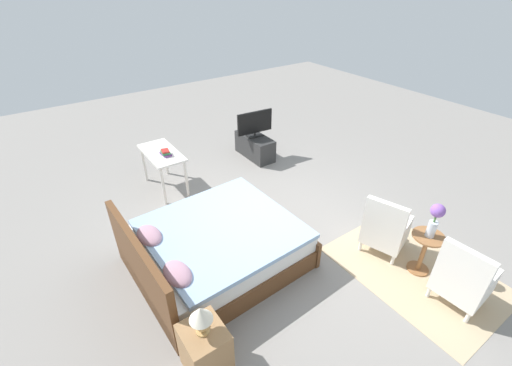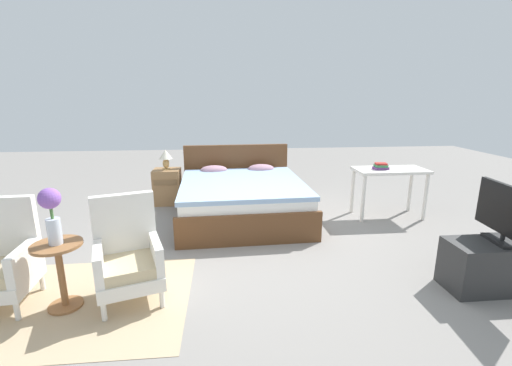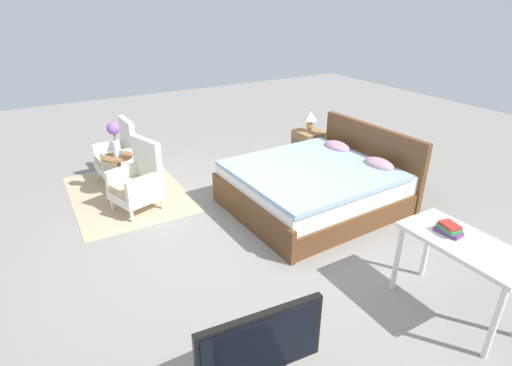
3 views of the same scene
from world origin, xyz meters
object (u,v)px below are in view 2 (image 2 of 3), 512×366
at_px(table_lamp, 166,157).
at_px(book_stack, 381,166).
at_px(flower_vase, 51,210).
at_px(tv_flatscreen, 507,214).
at_px(bed, 242,197).
at_px(side_table, 60,268).
at_px(nightstand, 168,186).
at_px(tv_stand, 497,265).
at_px(vanity_desk, 390,176).
at_px(armchair_by_window_right, 128,258).

height_order(table_lamp, book_stack, table_lamp).
height_order(flower_vase, tv_flatscreen, flower_vase).
bearing_deg(tv_flatscreen, book_stack, 97.21).
bearing_deg(book_stack, bed, 173.75).
height_order(side_table, nightstand, side_table).
bearing_deg(tv_stand, tv_flatscreen, -5.33).
bearing_deg(tv_flatscreen, vanity_desk, 92.66).
bearing_deg(armchair_by_window_right, table_lamp, 91.94).
height_order(armchair_by_window_right, tv_flatscreen, tv_flatscreen).
distance_m(tv_flatscreen, vanity_desk, 2.04).
distance_m(flower_vase, nightstand, 3.04).
distance_m(nightstand, tv_stand, 4.62).
height_order(tv_stand, tv_flatscreen, tv_flatscreen).
xyz_separation_m(flower_vase, vanity_desk, (3.85, 1.97, -0.26)).
distance_m(side_table, flower_vase, 0.51).
bearing_deg(flower_vase, armchair_by_window_right, 12.21).
bearing_deg(vanity_desk, armchair_by_window_right, -150.72).
relative_size(nightstand, book_stack, 2.60).
distance_m(bed, side_table, 2.73).
relative_size(flower_vase, book_stack, 2.10).
distance_m(side_table, tv_flatscreen, 3.96).
xyz_separation_m(tv_flatscreen, book_stack, (-0.26, 2.02, 0.03)).
xyz_separation_m(armchair_by_window_right, tv_flatscreen, (3.41, -0.18, 0.36)).
relative_size(bed, table_lamp, 6.57).
relative_size(nightstand, table_lamp, 1.79).
relative_size(bed, tv_stand, 2.26).
xyz_separation_m(flower_vase, table_lamp, (0.43, 2.95, -0.08)).
height_order(armchair_by_window_right, book_stack, armchair_by_window_right).
bearing_deg(nightstand, side_table, -98.37).
distance_m(vanity_desk, book_stack, 0.22).
relative_size(flower_vase, tv_flatscreen, 0.61).
xyz_separation_m(table_lamp, book_stack, (3.25, -0.99, -0.02)).
bearing_deg(bed, tv_flatscreen, -44.39).
bearing_deg(book_stack, tv_flatscreen, -82.79).
xyz_separation_m(nightstand, book_stack, (3.25, -0.99, 0.48)).
distance_m(tv_flatscreen, book_stack, 2.04).
xyz_separation_m(table_lamp, tv_flatscreen, (3.51, -3.01, -0.06)).
bearing_deg(side_table, tv_stand, -0.94).
height_order(bed, armchair_by_window_right, bed).
distance_m(nightstand, table_lamp, 0.51).
height_order(tv_flatscreen, vanity_desk, tv_flatscreen).
bearing_deg(armchair_by_window_right, nightstand, 91.94).
bearing_deg(table_lamp, nightstand, -90.00).
xyz_separation_m(side_table, tv_flatscreen, (3.94, -0.07, 0.37)).
bearing_deg(table_lamp, vanity_desk, -15.96).
bearing_deg(side_table, book_stack, 27.95).
distance_m(bed, vanity_desk, 2.23).
relative_size(bed, vanity_desk, 2.08).
height_order(nightstand, table_lamp, table_lamp).
xyz_separation_m(nightstand, tv_flatscreen, (3.51, -3.01, 0.45)).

